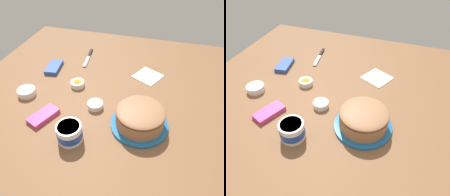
{
  "view_description": "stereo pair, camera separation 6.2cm",
  "coord_description": "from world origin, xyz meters",
  "views": [
    {
      "loc": [
        0.89,
        0.32,
        0.78
      ],
      "look_at": [
        0.06,
        0.09,
        0.04
      ],
      "focal_mm": 34.51,
      "sensor_mm": 36.0,
      "label": 1
    },
    {
      "loc": [
        0.88,
        0.38,
        0.78
      ],
      "look_at": [
        0.06,
        0.09,
        0.04
      ],
      "focal_mm": 34.51,
      "sensor_mm": 36.0,
      "label": 2
    }
  ],
  "objects": [
    {
      "name": "ground_plane",
      "position": [
        0.0,
        0.0,
        0.0
      ],
      "size": [
        1.54,
        1.54,
        0.0
      ],
      "primitive_type": "plane",
      "color": "brown"
    },
    {
      "name": "frosted_cake",
      "position": [
        0.19,
        0.26,
        0.05
      ],
      "size": [
        0.28,
        0.28,
        0.11
      ],
      "color": "#1E6BB2",
      "rests_on": "ground_plane"
    },
    {
      "name": "frosting_tub",
      "position": [
        0.35,
        -0.02,
        0.04
      ],
      "size": [
        0.11,
        0.11,
        0.09
      ],
      "color": "white",
      "rests_on": "ground_plane"
    },
    {
      "name": "spreading_knife",
      "position": [
        -0.36,
        -0.2,
        0.01
      ],
      "size": [
        0.24,
        0.05,
        0.01
      ],
      "color": "silver",
      "rests_on": "ground_plane"
    },
    {
      "name": "sprinkle_bowl_pink",
      "position": [
        0.12,
        0.02,
        0.02
      ],
      "size": [
        0.08,
        0.08,
        0.03
      ],
      "color": "white",
      "rests_on": "ground_plane"
    },
    {
      "name": "sprinkle_bowl_blue",
      "position": [
        0.12,
        -0.39,
        0.02
      ],
      "size": [
        0.1,
        0.1,
        0.04
      ],
      "color": "white",
      "rests_on": "ground_plane"
    },
    {
      "name": "sprinkle_bowl_orange",
      "position": [
        -0.03,
        -0.14,
        0.02
      ],
      "size": [
        0.08,
        0.08,
        0.04
      ],
      "color": "white",
      "rests_on": "ground_plane"
    },
    {
      "name": "candy_box_lower",
      "position": [
        0.26,
        -0.21,
        0.01
      ],
      "size": [
        0.17,
        0.13,
        0.02
      ],
      "primitive_type": "cube",
      "rotation": [
        0.0,
        0.0,
        -0.39
      ],
      "color": "#E53D8E",
      "rests_on": "ground_plane"
    },
    {
      "name": "candy_box_upper",
      "position": [
        -0.16,
        -0.36,
        0.01
      ],
      "size": [
        0.17,
        0.1,
        0.02
      ],
      "primitive_type": "cube",
      "rotation": [
        0.0,
        0.0,
        0.15
      ],
      "color": "#2D51B2",
      "rests_on": "ground_plane"
    },
    {
      "name": "paper_napkin",
      "position": [
        -0.23,
        0.24,
        0.0
      ],
      "size": [
        0.2,
        0.2,
        0.01
      ],
      "primitive_type": "cube",
      "rotation": [
        0.0,
        0.0,
        -0.48
      ],
      "color": "white",
      "rests_on": "ground_plane"
    }
  ]
}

